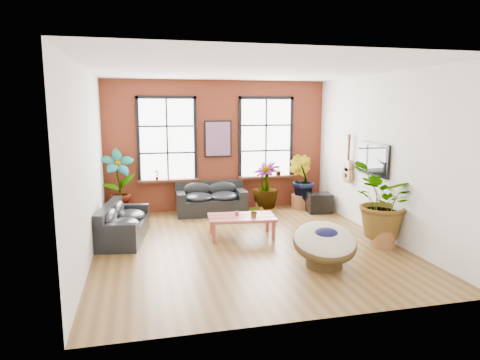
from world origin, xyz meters
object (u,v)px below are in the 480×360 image
at_px(sofa_left, 122,224).
at_px(coffee_table, 242,218).
at_px(papasan_chair, 325,243).
at_px(sofa_back, 211,199).

distance_m(sofa_left, coffee_table, 2.56).
xyz_separation_m(sofa_left, papasan_chair, (3.53, -2.47, 0.09)).
height_order(sofa_back, papasan_chair, papasan_chair).
xyz_separation_m(sofa_back, sofa_left, (-2.22, -1.83, -0.03)).
relative_size(sofa_back, papasan_chair, 1.42).
bearing_deg(coffee_table, papasan_chair, -58.89).
xyz_separation_m(sofa_back, papasan_chair, (1.31, -4.30, 0.05)).
bearing_deg(sofa_left, papasan_chair, -116.19).
relative_size(sofa_back, coffee_table, 1.22).
relative_size(sofa_back, sofa_left, 0.90).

